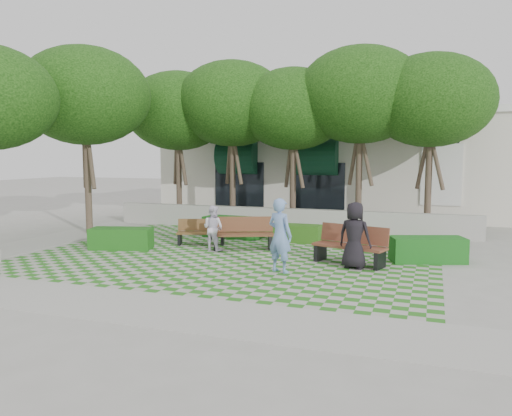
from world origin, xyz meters
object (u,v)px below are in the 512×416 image
at_px(bench_east, 350,246).
at_px(person_blue, 280,235).
at_px(hedge_midleft, 233,227).
at_px(person_dark, 355,235).
at_px(bench_west, 201,232).
at_px(hedge_west, 121,239).
at_px(hedge_east, 428,250).
at_px(hedge_midright, 296,233).
at_px(person_white, 213,228).
at_px(bench_mid, 243,234).

relative_size(bench_east, person_blue, 1.11).
height_order(bench_east, hedge_midleft, bench_east).
relative_size(hedge_midleft, person_dark, 1.21).
height_order(bench_west, person_dark, person_dark).
height_order(bench_east, bench_west, bench_east).
xyz_separation_m(hedge_midleft, hedge_west, (-2.55, -3.38, -0.04)).
height_order(bench_east, hedge_west, bench_east).
distance_m(bench_east, hedge_east, 2.28).
height_order(hedge_midleft, hedge_west, hedge_midleft).
distance_m(bench_west, hedge_midleft, 1.82).
distance_m(bench_east, bench_west, 5.47).
xyz_separation_m(hedge_east, hedge_west, (-9.42, -1.24, -0.01)).
distance_m(bench_east, person_dark, 0.66).
bearing_deg(person_dark, person_blue, 42.16).
height_order(bench_east, person_blue, person_blue).
bearing_deg(hedge_midright, person_white, -130.17).
height_order(bench_mid, hedge_midleft, bench_mid).
bearing_deg(bench_west, hedge_east, -21.58).
height_order(bench_mid, person_dark, person_dark).
distance_m(bench_mid, hedge_west, 3.96).
relative_size(bench_mid, hedge_west, 1.06).
distance_m(bench_east, hedge_west, 7.39).
relative_size(hedge_east, person_white, 1.41).
xyz_separation_m(hedge_east, person_dark, (-1.85, -1.53, 0.54)).
distance_m(bench_mid, hedge_east, 5.68).
height_order(bench_east, hedge_east, bench_east).
relative_size(hedge_west, person_white, 1.35).
relative_size(bench_mid, person_white, 1.43).
height_order(hedge_midleft, person_white, person_white).
bearing_deg(person_dark, hedge_west, 8.19).
relative_size(bench_mid, bench_west, 1.20).
bearing_deg(hedge_east, person_white, -175.67).
bearing_deg(hedge_midright, person_blue, -79.86).
relative_size(bench_east, hedge_east, 1.06).
bearing_deg(person_dark, bench_west, -8.83).
relative_size(hedge_midleft, person_blue, 1.13).
relative_size(hedge_east, hedge_west, 1.04).
xyz_separation_m(bench_east, person_white, (-4.45, 0.53, 0.21)).
height_order(hedge_midleft, person_blue, person_blue).
distance_m(bench_west, hedge_west, 2.65).
xyz_separation_m(bench_east, person_blue, (-1.57, -1.60, 0.45)).
bearing_deg(hedge_midright, bench_east, -51.14).
bearing_deg(person_blue, person_white, -16.22).
distance_m(hedge_midright, person_white, 3.22).
bearing_deg(person_blue, hedge_midleft, -35.23).
xyz_separation_m(hedge_west, person_blue, (5.81, -1.37, 0.63)).
bearing_deg(bench_east, person_dark, -52.71).
bearing_deg(hedge_midright, hedge_east, -23.78).
relative_size(bench_mid, hedge_midright, 1.18).
distance_m(hedge_east, hedge_west, 9.50).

